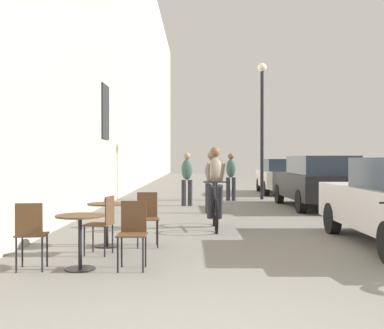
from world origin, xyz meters
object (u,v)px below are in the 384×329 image
at_px(cafe_chair_near_toward_wall, 133,230).
at_px(cafe_table_mid, 107,215).
at_px(parked_car_third, 281,176).
at_px(cyclist_on_bicycle, 215,190).
at_px(cafe_chair_mid_toward_wall, 147,215).
at_px(pedestrian_far, 231,174).
at_px(parked_car_second, 317,181).
at_px(pedestrian_near, 212,178).
at_px(cafe_chair_near_toward_street, 31,231).
at_px(cafe_chair_mid_toward_street, 103,221).
at_px(pedestrian_mid, 187,176).
at_px(cafe_table_near, 80,230).
at_px(street_lamp, 262,113).

distance_m(cafe_chair_near_toward_wall, cafe_table_mid, 1.72).
bearing_deg(parked_car_third, cyclist_on_bicycle, -107.34).
bearing_deg(cafe_chair_mid_toward_wall, pedestrian_far, 77.02).
xyz_separation_m(cafe_table_mid, parked_car_second, (5.06, 6.31, 0.28)).
xyz_separation_m(cyclist_on_bicycle, parked_car_third, (3.16, 10.11, -0.06)).
height_order(cyclist_on_bicycle, parked_car_second, cyclist_on_bicycle).
height_order(pedestrian_near, pedestrian_far, pedestrian_far).
relative_size(cafe_chair_near_toward_street, pedestrian_near, 0.54).
distance_m(pedestrian_near, pedestrian_far, 3.93).
height_order(pedestrian_far, parked_car_second, pedestrian_far).
bearing_deg(cafe_chair_mid_toward_street, parked_car_second, 54.49).
xyz_separation_m(cafe_chair_near_toward_wall, pedestrian_far, (2.03, 10.40, 0.42)).
xyz_separation_m(cafe_chair_near_toward_wall, pedestrian_mid, (0.54, 8.55, 0.41)).
bearing_deg(parked_car_second, cyclist_on_bicycle, -127.30).
height_order(cafe_table_near, pedestrian_far, pedestrian_far).
height_order(cafe_chair_near_toward_wall, cyclist_on_bicycle, cyclist_on_bicycle).
xyz_separation_m(pedestrian_near, street_lamp, (1.94, 4.40, 2.17)).
height_order(cafe_chair_near_toward_street, parked_car_third, parked_car_third).
bearing_deg(cafe_table_near, cafe_table_mid, 88.70).
bearing_deg(pedestrian_near, cafe_chair_mid_toward_street, -107.83).
distance_m(cafe_chair_near_toward_street, pedestrian_near, 7.18).
xyz_separation_m(cafe_table_mid, parked_car_third, (5.03, 12.23, 0.23)).
distance_m(cafe_table_mid, pedestrian_far, 9.21).
bearing_deg(cafe_table_mid, parked_car_third, 67.64).
xyz_separation_m(pedestrian_mid, street_lamp, (2.65, 2.41, 2.18)).
height_order(cafe_chair_near_toward_wall, street_lamp, street_lamp).
height_order(pedestrian_near, street_lamp, street_lamp).
bearing_deg(pedestrian_far, pedestrian_mid, -128.82).
relative_size(cafe_chair_near_toward_wall, pedestrian_far, 0.53).
relative_size(cafe_chair_mid_toward_street, street_lamp, 0.18).
xyz_separation_m(cafe_table_mid, pedestrian_near, (1.89, 4.95, 0.41)).
bearing_deg(cafe_chair_mid_toward_street, cafe_chair_mid_toward_wall, 52.05).
distance_m(cafe_table_near, cafe_table_mid, 1.67).
relative_size(cafe_chair_mid_toward_wall, cyclist_on_bicycle, 0.51).
height_order(cyclist_on_bicycle, pedestrian_far, cyclist_on_bicycle).
bearing_deg(pedestrian_near, pedestrian_far, 78.41).
bearing_deg(cafe_table_mid, street_lamp, 67.74).
bearing_deg(cafe_chair_near_toward_street, cafe_table_mid, 69.26).
relative_size(cafe_chair_mid_toward_street, parked_car_second, 0.20).
xyz_separation_m(cafe_chair_mid_toward_wall, pedestrian_near, (1.22, 4.88, 0.42)).
bearing_deg(pedestrian_near, cafe_table_near, -106.20).
bearing_deg(pedestrian_near, pedestrian_mid, 109.45).
distance_m(cafe_table_near, pedestrian_mid, 8.72).
bearing_deg(street_lamp, pedestrian_far, -154.47).
relative_size(cafe_table_near, cyclist_on_bicycle, 0.41).
distance_m(cafe_table_near, street_lamp, 11.97).
relative_size(cafe_chair_near_toward_street, pedestrian_far, 0.53).
relative_size(cafe_chair_mid_toward_wall, pedestrian_near, 0.54).
bearing_deg(cafe_chair_mid_toward_wall, pedestrian_mid, 85.69).
relative_size(cafe_chair_near_toward_wall, street_lamp, 0.18).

